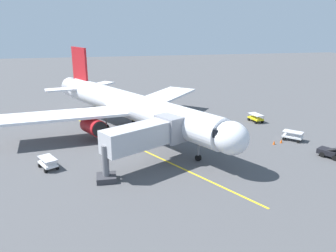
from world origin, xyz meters
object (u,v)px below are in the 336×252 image
object	(u,v)px
baggage_cart_near_nose	(293,136)
belt_loader_starboard_side	(330,152)
safety_cone_nose_left	(281,141)
baggage_cart_portside	(48,163)
baggage_cart_rear_apron	(256,118)
ground_crew_marshaller	(219,145)
airplane	(131,106)
safety_cone_nose_right	(274,143)
ground_crew_wing_walker	(178,114)
jet_bridge	(149,135)

from	to	relation	value
baggage_cart_near_nose	belt_loader_starboard_side	distance (m)	6.54
safety_cone_nose_left	baggage_cart_near_nose	bearing A→B (deg)	-162.04
belt_loader_starboard_side	baggage_cart_portside	bearing A→B (deg)	-5.31
baggage_cart_rear_apron	belt_loader_starboard_side	bearing A→B (deg)	98.62
belt_loader_starboard_side	baggage_cart_rear_apron	distance (m)	16.01
baggage_cart_rear_apron	ground_crew_marshaller	bearing A→B (deg)	48.13
airplane	safety_cone_nose_right	world-z (taller)	airplane
airplane	baggage_cart_near_nose	xyz separation A→B (m)	(-21.59, 7.58, -3.35)
safety_cone_nose_right	baggage_cart_portside	bearing A→B (deg)	4.54
belt_loader_starboard_side	safety_cone_nose_left	bearing A→B (deg)	-60.18
ground_crew_wing_walker	baggage_cart_rear_apron	distance (m)	12.73
airplane	baggage_cart_near_nose	distance (m)	23.12
ground_crew_marshaller	baggage_cart_rear_apron	world-z (taller)	ground_crew_marshaller
jet_bridge	belt_loader_starboard_side	xyz separation A→B (m)	(-21.93, 1.53, -3.05)
jet_bridge	ground_crew_marshaller	distance (m)	10.21
ground_crew_wing_walker	safety_cone_nose_left	size ratio (longest dim) A/B	3.11
belt_loader_starboard_side	ground_crew_marshaller	bearing A→B (deg)	-19.52
jet_bridge	safety_cone_nose_left	xyz separation A→B (m)	(-18.63, -4.23, -3.49)
jet_bridge	baggage_cart_portside	size ratio (longest dim) A/B	3.67
baggage_cart_portside	belt_loader_starboard_side	bearing A→B (deg)	174.69
airplane	belt_loader_starboard_side	world-z (taller)	airplane
baggage_cart_portside	safety_cone_nose_left	xyz separation A→B (m)	(-29.89, -2.67, -0.38)
baggage_cart_near_nose	safety_cone_nose_right	xyz separation A→B (m)	(3.29, 1.05, -0.38)
safety_cone_nose_left	safety_cone_nose_right	world-z (taller)	same
safety_cone_nose_right	baggage_cart_near_nose	bearing A→B (deg)	-162.29
baggage_cart_portside	safety_cone_nose_right	world-z (taller)	baggage_cart_portside
safety_cone_nose_right	safety_cone_nose_left	bearing A→B (deg)	-162.69
jet_bridge	ground_crew_wing_walker	distance (m)	19.59
ground_crew_wing_walker	safety_cone_nose_right	distance (m)	17.33
airplane	ground_crew_marshaller	world-z (taller)	airplane
airplane	safety_cone_nose_left	bearing A→B (deg)	157.17
ground_crew_marshaller	safety_cone_nose_left	xyz separation A→B (m)	(-9.29, -1.29, -0.61)
belt_loader_starboard_side	safety_cone_nose_left	size ratio (longest dim) A/B	8.25
baggage_cart_portside	ground_crew_marshaller	bearing A→B (deg)	-176.18
ground_crew_marshaller	baggage_cart_portside	distance (m)	20.65
jet_bridge	baggage_cart_rear_apron	xyz separation A→B (m)	(-19.53, -14.31, -3.11)
belt_loader_starboard_side	baggage_cart_near_nose	bearing A→B (deg)	-78.78
jet_bridge	ground_crew_wing_walker	xyz separation A→B (m)	(-7.33, -17.94, -2.88)
baggage_cart_portside	safety_cone_nose_left	distance (m)	30.02
jet_bridge	baggage_cart_near_nose	world-z (taller)	jet_bridge
airplane	safety_cone_nose_right	distance (m)	20.57
baggage_cart_portside	belt_loader_starboard_side	world-z (taller)	belt_loader_starboard_side
ground_crew_wing_walker	baggage_cart_rear_apron	world-z (taller)	ground_crew_wing_walker
baggage_cart_portside	baggage_cart_rear_apron	xyz separation A→B (m)	(-30.79, -12.75, 0.00)
baggage_cart_near_nose	safety_cone_nose_right	bearing A→B (deg)	17.71
safety_cone_nose_left	ground_crew_wing_walker	bearing A→B (deg)	-50.51
belt_loader_starboard_side	safety_cone_nose_left	world-z (taller)	belt_loader_starboard_side
airplane	safety_cone_nose_left	world-z (taller)	airplane
jet_bridge	safety_cone_nose_left	size ratio (longest dim) A/B	19.69
ground_crew_marshaller	belt_loader_starboard_side	xyz separation A→B (m)	(-12.59, 4.46, -0.17)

